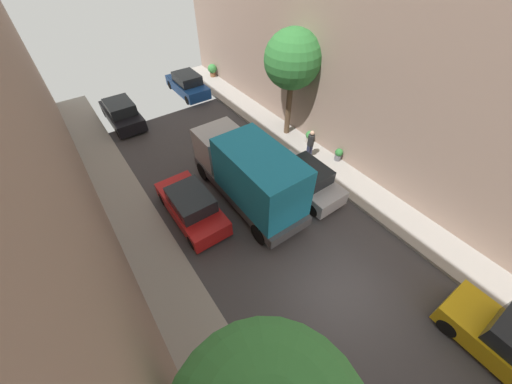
% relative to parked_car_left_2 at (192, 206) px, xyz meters
% --- Properties ---
extents(ground, '(32.00, 32.00, 0.00)m').
position_rel_parked_car_left_2_xyz_m(ground, '(2.70, -6.50, -0.72)').
color(ground, '#423F42').
extents(sidewalk_left, '(2.00, 44.00, 0.15)m').
position_rel_parked_car_left_2_xyz_m(sidewalk_left, '(-2.30, -6.50, -0.64)').
color(sidewalk_left, gray).
rests_on(sidewalk_left, ground).
extents(sidewalk_right, '(2.00, 44.00, 0.15)m').
position_rel_parked_car_left_2_xyz_m(sidewalk_right, '(7.70, -6.50, -0.64)').
color(sidewalk_right, gray).
rests_on(sidewalk_right, ground).
extents(parked_car_left_2, '(1.78, 4.20, 1.57)m').
position_rel_parked_car_left_2_xyz_m(parked_car_left_2, '(0.00, 0.00, 0.00)').
color(parked_car_left_2, red).
rests_on(parked_car_left_2, ground).
extents(parked_car_left_3, '(1.78, 4.20, 1.57)m').
position_rel_parked_car_left_2_xyz_m(parked_car_left_3, '(0.00, 10.06, 0.00)').
color(parked_car_left_3, black).
rests_on(parked_car_left_3, ground).
extents(parked_car_right_3, '(1.78, 4.20, 1.57)m').
position_rel_parked_car_left_2_xyz_m(parked_car_right_3, '(5.40, -1.65, 0.00)').
color(parked_car_right_3, silver).
rests_on(parked_car_right_3, ground).
extents(parked_car_right_4, '(1.78, 4.20, 1.57)m').
position_rel_parked_car_left_2_xyz_m(parked_car_right_4, '(5.40, 11.44, 0.00)').
color(parked_car_right_4, '#194799').
rests_on(parked_car_right_4, ground).
extents(delivery_truck, '(2.26, 6.60, 3.38)m').
position_rel_parked_car_left_2_xyz_m(delivery_truck, '(2.70, -0.69, 1.07)').
color(delivery_truck, '#4C4C51').
rests_on(delivery_truck, ground).
extents(pedestrian, '(0.40, 0.36, 1.72)m').
position_rel_parked_car_left_2_xyz_m(pedestrian, '(7.33, 0.06, 0.35)').
color(pedestrian, '#2D334C').
rests_on(pedestrian, sidewalk_right).
extents(street_tree_1, '(3.08, 3.08, 6.01)m').
position_rel_parked_car_left_2_xyz_m(street_tree_1, '(7.94, 2.74, 3.86)').
color(street_tree_1, brown).
rests_on(street_tree_1, sidewalk_right).
extents(potted_plant_1, '(0.49, 0.49, 0.77)m').
position_rel_parked_car_left_2_xyz_m(potted_plant_1, '(8.34, 1.10, -0.15)').
color(potted_plant_1, '#B2A899').
rests_on(potted_plant_1, sidewalk_right).
extents(potted_plant_3, '(0.72, 0.72, 1.01)m').
position_rel_parked_car_left_2_xyz_m(potted_plant_3, '(8.34, 12.84, -0.00)').
color(potted_plant_3, brown).
rests_on(potted_plant_3, sidewalk_right).
extents(potted_plant_5, '(0.43, 0.43, 0.73)m').
position_rel_parked_car_left_2_xyz_m(potted_plant_5, '(8.48, -1.09, -0.18)').
color(potted_plant_5, slate).
rests_on(potted_plant_5, sidewalk_right).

